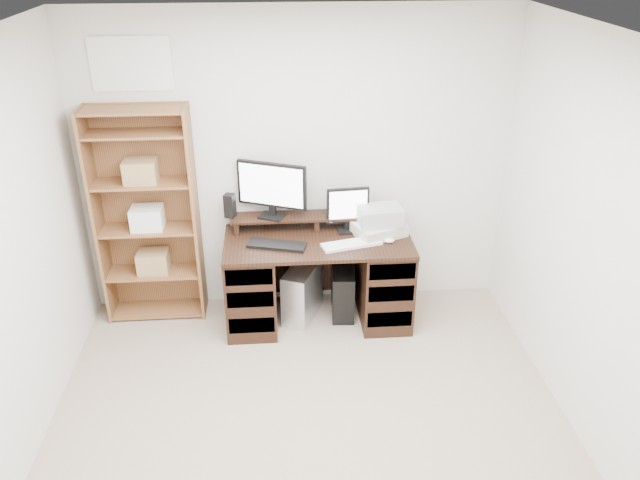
{
  "coord_description": "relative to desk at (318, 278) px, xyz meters",
  "views": [
    {
      "loc": [
        -0.18,
        -2.79,
        3.01
      ],
      "look_at": [
        0.15,
        1.43,
        0.85
      ],
      "focal_mm": 35.0,
      "sensor_mm": 36.0,
      "label": 1
    }
  ],
  "objects": [
    {
      "name": "desk",
      "position": [
        0.0,
        0.0,
        0.0
      ],
      "size": [
        1.5,
        0.7,
        0.75
      ],
      "color": "black",
      "rests_on": "ground"
    },
    {
      "name": "keyboard_white",
      "position": [
        0.25,
        -0.13,
        0.37
      ],
      "size": [
        0.5,
        0.26,
        0.02
      ],
      "primitive_type": "cube",
      "rotation": [
        0.0,
        0.0,
        0.25
      ],
      "color": "silver",
      "rests_on": "desk"
    },
    {
      "name": "riser_shelf",
      "position": [
        0.0,
        0.21,
        0.45
      ],
      "size": [
        1.4,
        0.22,
        0.12
      ],
      "color": "black",
      "rests_on": "desk"
    },
    {
      "name": "tower_silver",
      "position": [
        -0.13,
        0.04,
        -0.16
      ],
      "size": [
        0.38,
        0.51,
        0.47
      ],
      "primitive_type": "cube",
      "rotation": [
        0.0,
        0.0,
        -0.41
      ],
      "color": "silver",
      "rests_on": "ground"
    },
    {
      "name": "mouse",
      "position": [
        0.56,
        -0.1,
        0.38
      ],
      "size": [
        0.09,
        0.06,
        0.03
      ],
      "primitive_type": "ellipsoid",
      "rotation": [
        0.0,
        0.0,
        -0.01
      ],
      "color": "white",
      "rests_on": "desk"
    },
    {
      "name": "keyboard_black",
      "position": [
        -0.33,
        -0.1,
        0.37
      ],
      "size": [
        0.48,
        0.27,
        0.03
      ],
      "primitive_type": "cube",
      "rotation": [
        0.0,
        0.0,
        -0.28
      ],
      "color": "black",
      "rests_on": "desk"
    },
    {
      "name": "bookshelf",
      "position": [
        -1.36,
        0.21,
        0.53
      ],
      "size": [
        0.8,
        0.3,
        1.8
      ],
      "color": "#905B32",
      "rests_on": "ground"
    },
    {
      "name": "printer",
      "position": [
        0.5,
        0.05,
        0.41
      ],
      "size": [
        0.47,
        0.41,
        0.1
      ],
      "primitive_type": "cube",
      "rotation": [
        0.0,
        0.0,
        0.39
      ],
      "color": "#B8B4A0",
      "rests_on": "desk"
    },
    {
      "name": "speaker",
      "position": [
        -0.7,
        0.22,
        0.58
      ],
      "size": [
        0.1,
        0.1,
        0.2
      ],
      "primitive_type": "cube",
      "rotation": [
        0.0,
        0.0,
        -0.37
      ],
      "color": "black",
      "rests_on": "riser_shelf"
    },
    {
      "name": "monitor_small",
      "position": [
        0.25,
        0.13,
        0.57
      ],
      "size": [
        0.35,
        0.14,
        0.38
      ],
      "rotation": [
        0.0,
        0.0,
        0.08
      ],
      "color": "black",
      "rests_on": "desk"
    },
    {
      "name": "room",
      "position": [
        -0.15,
        -1.64,
        0.86
      ],
      "size": [
        3.54,
        4.04,
        2.54
      ],
      "color": "tan",
      "rests_on": "ground"
    },
    {
      "name": "tower_black",
      "position": [
        0.22,
        0.07,
        -0.18
      ],
      "size": [
        0.21,
        0.44,
        0.43
      ],
      "rotation": [
        0.0,
        0.0,
        -0.07
      ],
      "color": "black",
      "rests_on": "ground"
    },
    {
      "name": "monitor_wide",
      "position": [
        -0.35,
        0.21,
        0.74
      ],
      "size": [
        0.55,
        0.26,
        0.46
      ],
      "rotation": [
        0.0,
        0.0,
        -0.39
      ],
      "color": "black",
      "rests_on": "riser_shelf"
    },
    {
      "name": "basket",
      "position": [
        0.5,
        0.05,
        0.53
      ],
      "size": [
        0.36,
        0.28,
        0.14
      ],
      "primitive_type": "cube",
      "rotation": [
        0.0,
        0.0,
        0.11
      ],
      "color": "#A0A4AB",
      "rests_on": "printer"
    }
  ]
}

